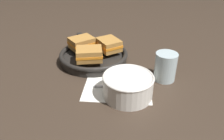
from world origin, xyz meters
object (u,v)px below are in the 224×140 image
object	(u,v)px
sandwich_near_left	(109,44)
drinking_glass	(165,67)
soup_bowl	(128,85)
sandwich_near_right	(82,43)
sandwich_far_left	(89,54)
spoon	(130,87)
skillet	(94,56)

from	to	relation	value
sandwich_near_left	drinking_glass	xyz separation A→B (m)	(0.22, -0.14, -0.01)
soup_bowl	sandwich_near_right	world-z (taller)	sandwich_near_right
sandwich_near_left	soup_bowl	bearing A→B (deg)	-69.56
soup_bowl	sandwich_far_left	size ratio (longest dim) A/B	1.43
sandwich_near_right	sandwich_far_left	distance (m)	0.12
spoon	sandwich_near_right	distance (m)	0.32
skillet	sandwich_near_left	world-z (taller)	sandwich_near_left
sandwich_near_right	soup_bowl	bearing A→B (deg)	-50.85
drinking_glass	sandwich_near_right	bearing A→B (deg)	156.95
sandwich_near_left	spoon	bearing A→B (deg)	-65.37
soup_bowl	sandwich_near_left	xyz separation A→B (m)	(-0.10, 0.26, 0.02)
sandwich_far_left	drinking_glass	size ratio (longest dim) A/B	1.12
spoon	skillet	world-z (taller)	skillet
sandwich_far_left	drinking_glass	distance (m)	0.29
skillet	drinking_glass	world-z (taller)	drinking_glass
sandwich_far_left	sandwich_near_right	bearing A→B (deg)	117.98
spoon	sandwich_near_right	world-z (taller)	sandwich_near_right
sandwich_near_right	drinking_glass	xyz separation A→B (m)	(0.34, -0.15, -0.01)
spoon	sandwich_near_left	size ratio (longest dim) A/B	1.38
soup_bowl	sandwich_far_left	bearing A→B (deg)	134.97
spoon	skillet	bearing A→B (deg)	128.05
skillet	sandwich_far_left	distance (m)	0.08
spoon	sandwich_near_right	size ratio (longest dim) A/B	1.38
skillet	soup_bowl	bearing A→B (deg)	-55.47
soup_bowl	drinking_glass	distance (m)	0.17
spoon	sandwich_far_left	bearing A→B (deg)	140.97
skillet	sandwich_near_left	distance (m)	0.08
drinking_glass	sandwich_far_left	bearing A→B (deg)	171.80
spoon	skillet	xyz separation A→B (m)	(-0.16, 0.19, 0.01)
sandwich_far_left	drinking_glass	bearing A→B (deg)	-8.20
sandwich_near_left	sandwich_far_left	distance (m)	0.12
spoon	drinking_glass	size ratio (longest dim) A/B	1.71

